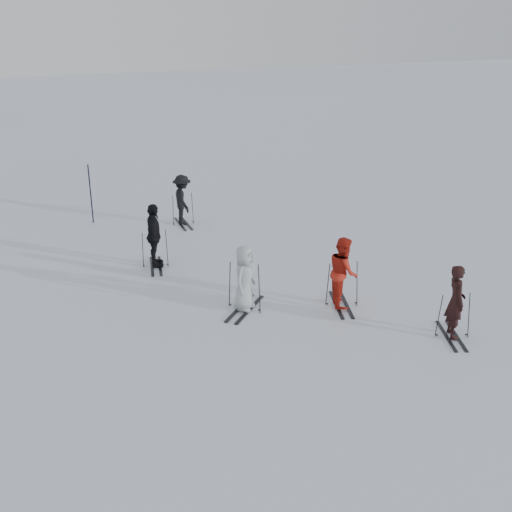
{
  "coord_description": "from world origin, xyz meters",
  "views": [
    {
      "loc": [
        -5.69,
        -13.66,
        7.21
      ],
      "look_at": [
        0.0,
        1.0,
        1.0
      ],
      "focal_mm": 45.0,
      "sensor_mm": 36.0,
      "label": 1
    }
  ],
  "objects": [
    {
      "name": "piste_marker",
      "position": [
        -3.27,
        8.46,
        1.04
      ],
      "size": [
        0.05,
        0.05,
        2.08
      ],
      "primitive_type": "cylinder",
      "rotation": [
        0.0,
        0.0,
        0.0
      ],
      "color": "black",
      "rests_on": "ground"
    },
    {
      "name": "skis_grey",
      "position": [
        -0.68,
        0.05,
        0.65
      ],
      "size": [
        1.95,
        1.91,
        1.31
      ],
      "primitive_type": null,
      "rotation": [
        0.0,
        0.0,
        0.82
      ],
      "color": "black",
      "rests_on": "ground"
    },
    {
      "name": "skier_grey",
      "position": [
        -0.68,
        0.05,
        0.84
      ],
      "size": [
        0.95,
        0.96,
        1.67
      ],
      "primitive_type": "imported",
      "rotation": [
        0.0,
        0.0,
        0.82
      ],
      "color": "#A2A8AB",
      "rests_on": "ground"
    },
    {
      "name": "skis_uphill_left",
      "position": [
        -2.13,
        3.64,
        0.56
      ],
      "size": [
        1.67,
        1.09,
        1.13
      ],
      "primitive_type": null,
      "rotation": [
        0.0,
        0.0,
        1.38
      ],
      "color": "black",
      "rests_on": "ground"
    },
    {
      "name": "skier_uphill_far",
      "position": [
        -0.35,
        7.13,
        0.86
      ],
      "size": [
        0.66,
        1.12,
        1.73
      ],
      "primitive_type": "imported",
      "rotation": [
        0.0,
        0.0,
        1.56
      ],
      "color": "black",
      "rests_on": "ground"
    },
    {
      "name": "skier_red",
      "position": [
        1.72,
        -0.63,
        0.9
      ],
      "size": [
        0.91,
        1.04,
        1.81
      ],
      "primitive_type": "imported",
      "rotation": [
        0.0,
        0.0,
        1.28
      ],
      "color": "#B22014",
      "rests_on": "ground"
    },
    {
      "name": "skier_near_dark",
      "position": [
        3.31,
        -3.03,
        0.87
      ],
      "size": [
        0.61,
        0.74,
        1.75
      ],
      "primitive_type": "imported",
      "rotation": [
        0.0,
        0.0,
        1.22
      ],
      "color": "black",
      "rests_on": "ground"
    },
    {
      "name": "skis_red",
      "position": [
        1.72,
        -0.63,
        0.61
      ],
      "size": [
        1.86,
        1.33,
        1.22
      ],
      "primitive_type": null,
      "rotation": [
        0.0,
        0.0,
        1.28
      ],
      "color": "black",
      "rests_on": "ground"
    },
    {
      "name": "ground",
      "position": [
        0.0,
        0.0,
        0.0
      ],
      "size": [
        120.0,
        120.0,
        0.0
      ],
      "primitive_type": "plane",
      "color": "silver",
      "rests_on": "ground"
    },
    {
      "name": "skier_uphill_left",
      "position": [
        -2.13,
        3.64,
        0.94
      ],
      "size": [
        0.65,
        1.17,
        1.88
      ],
      "primitive_type": "imported",
      "rotation": [
        0.0,
        0.0,
        1.38
      ],
      "color": "black",
      "rests_on": "ground"
    },
    {
      "name": "skis_uphill_far",
      "position": [
        -0.35,
        7.13,
        0.57
      ],
      "size": [
        1.56,
        0.84,
        1.13
      ],
      "primitive_type": null,
      "rotation": [
        0.0,
        0.0,
        1.56
      ],
      "color": "black",
      "rests_on": "ground"
    },
    {
      "name": "skis_near_dark",
      "position": [
        3.31,
        -3.03,
        0.56
      ],
      "size": [
        1.73,
        1.29,
        1.13
      ],
      "primitive_type": null,
      "rotation": [
        0.0,
        0.0,
        1.22
      ],
      "color": "black",
      "rests_on": "ground"
    }
  ]
}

